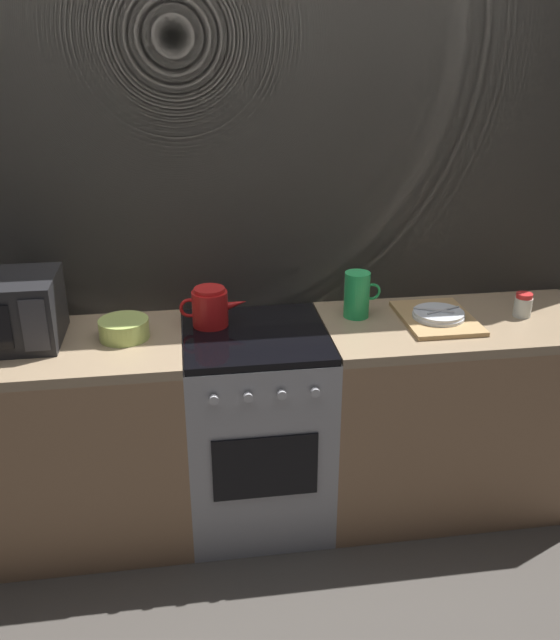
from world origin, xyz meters
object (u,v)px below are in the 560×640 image
pitcher (357,295)px  spice_jar (523,305)px  kettle (210,307)px  dish_pile (437,317)px  mixing_bowl (124,329)px  stove_unit (257,427)px

pitcher → spice_jar: (0.71, -0.10, -0.05)m
kettle → spice_jar: size_ratio=2.71×
dish_pile → mixing_bowl: bearing=179.3°
stove_unit → pitcher: 0.72m
stove_unit → mixing_bowl: size_ratio=4.50×
stove_unit → pitcher: pitcher is taller
mixing_bowl → pitcher: bearing=4.9°
mixing_bowl → pitcher: (0.98, 0.08, 0.06)m
stove_unit → dish_pile: dish_pile is taller
dish_pile → spice_jar: spice_jar is taller
kettle → dish_pile: 0.97m
stove_unit → spice_jar: 1.27m
mixing_bowl → pitcher: pitcher is taller
pitcher → stove_unit: bearing=-166.2°
kettle → pitcher: pitcher is taller
spice_jar → pitcher: bearing=171.8°
kettle → pitcher: (0.63, 0.00, 0.02)m
dish_pile → pitcher: bearing=163.1°
dish_pile → kettle: bearing=174.3°
kettle → spice_jar: 1.35m
stove_unit → dish_pile: 0.91m
stove_unit → mixing_bowl: (-0.53, 0.03, 0.49)m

